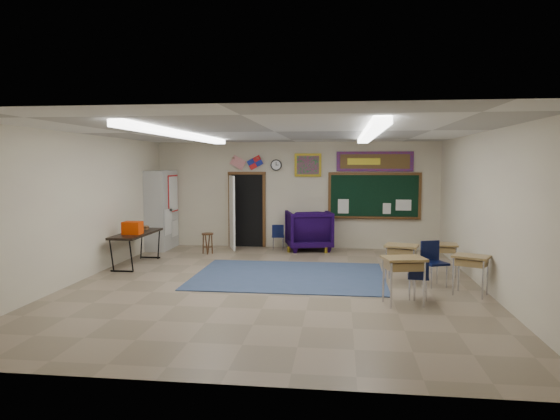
# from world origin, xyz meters

# --- Properties ---
(floor) EXTENTS (9.00, 9.00, 0.00)m
(floor) POSITION_xyz_m (0.00, 0.00, 0.00)
(floor) COLOR #87745D
(floor) RESTS_ON ground
(back_wall) EXTENTS (8.00, 0.04, 3.00)m
(back_wall) POSITION_xyz_m (0.00, 4.50, 1.50)
(back_wall) COLOR beige
(back_wall) RESTS_ON floor
(front_wall) EXTENTS (8.00, 0.04, 3.00)m
(front_wall) POSITION_xyz_m (0.00, -4.50, 1.50)
(front_wall) COLOR beige
(front_wall) RESTS_ON floor
(left_wall) EXTENTS (0.04, 9.00, 3.00)m
(left_wall) POSITION_xyz_m (-4.00, 0.00, 1.50)
(left_wall) COLOR beige
(left_wall) RESTS_ON floor
(right_wall) EXTENTS (0.04, 9.00, 3.00)m
(right_wall) POSITION_xyz_m (4.00, 0.00, 1.50)
(right_wall) COLOR beige
(right_wall) RESTS_ON floor
(ceiling) EXTENTS (8.00, 9.00, 0.04)m
(ceiling) POSITION_xyz_m (0.00, 0.00, 3.00)
(ceiling) COLOR silver
(ceiling) RESTS_ON back_wall
(area_rug) EXTENTS (4.00, 3.00, 0.02)m
(area_rug) POSITION_xyz_m (0.20, 0.80, 0.01)
(area_rug) COLOR #354364
(area_rug) RESTS_ON floor
(fluorescent_strips) EXTENTS (3.86, 6.00, 0.10)m
(fluorescent_strips) POSITION_xyz_m (0.00, 0.00, 2.94)
(fluorescent_strips) COLOR white
(fluorescent_strips) RESTS_ON ceiling
(doorway) EXTENTS (1.10, 0.89, 2.16)m
(doorway) POSITION_xyz_m (-1.50, 4.35, 1.06)
(doorway) COLOR black
(doorway) RESTS_ON back_wall
(chalkboard) EXTENTS (2.55, 0.14, 1.30)m
(chalkboard) POSITION_xyz_m (2.20, 4.46, 1.46)
(chalkboard) COLOR #583519
(chalkboard) RESTS_ON back_wall
(bulletin_board) EXTENTS (2.10, 0.05, 0.55)m
(bulletin_board) POSITION_xyz_m (2.20, 4.47, 2.45)
(bulletin_board) COLOR #A41A0E
(bulletin_board) RESTS_ON back_wall
(framed_art_print) EXTENTS (0.75, 0.05, 0.65)m
(framed_art_print) POSITION_xyz_m (0.35, 4.47, 2.35)
(framed_art_print) COLOR olive
(framed_art_print) RESTS_ON back_wall
(wall_clock) EXTENTS (0.32, 0.05, 0.32)m
(wall_clock) POSITION_xyz_m (-0.55, 4.47, 2.35)
(wall_clock) COLOR black
(wall_clock) RESTS_ON back_wall
(wall_flags) EXTENTS (1.16, 0.06, 0.70)m
(wall_flags) POSITION_xyz_m (-1.40, 4.44, 2.48)
(wall_flags) COLOR red
(wall_flags) RESTS_ON back_wall
(storage_cabinet) EXTENTS (0.59, 1.25, 2.20)m
(storage_cabinet) POSITION_xyz_m (-3.71, 3.85, 1.10)
(storage_cabinet) COLOR #A9A9A5
(storage_cabinet) RESTS_ON floor
(wingback_armchair) EXTENTS (1.44, 1.47, 1.11)m
(wingback_armchair) POSITION_xyz_m (0.40, 4.15, 0.55)
(wingback_armchair) COLOR black
(wingback_armchair) RESTS_ON floor
(student_chair_reading) EXTENTS (0.39, 0.39, 0.72)m
(student_chair_reading) POSITION_xyz_m (-0.44, 4.06, 0.36)
(student_chair_reading) COLOR black
(student_chair_reading) RESTS_ON floor
(student_chair_desk_a) EXTENTS (0.42, 0.42, 0.75)m
(student_chair_desk_a) POSITION_xyz_m (2.65, -0.71, 0.38)
(student_chair_desk_a) COLOR black
(student_chair_desk_a) RESTS_ON floor
(student_chair_desk_b) EXTENTS (0.57, 0.57, 0.87)m
(student_chair_desk_b) POSITION_xyz_m (3.11, 0.26, 0.44)
(student_chair_desk_b) COLOR black
(student_chair_desk_b) RESTS_ON floor
(student_desk_front_left) EXTENTS (0.74, 0.63, 0.76)m
(student_desk_front_left) POSITION_xyz_m (2.50, 0.54, 0.43)
(student_desk_front_left) COLOR #9C7E49
(student_desk_front_left) RESTS_ON floor
(student_desk_front_right) EXTENTS (0.62, 0.50, 0.69)m
(student_desk_front_right) POSITION_xyz_m (3.46, 1.24, 0.39)
(student_desk_front_right) COLOR #9C7E49
(student_desk_front_right) RESTS_ON floor
(student_desk_back_left) EXTENTS (0.78, 0.65, 0.81)m
(student_desk_back_left) POSITION_xyz_m (2.34, -1.11, 0.45)
(student_desk_back_left) COLOR #9C7E49
(student_desk_back_left) RESTS_ON floor
(student_desk_back_right) EXTENTS (0.75, 0.69, 0.73)m
(student_desk_back_right) POSITION_xyz_m (3.63, -0.34, 0.41)
(student_desk_back_right) COLOR #9C7E49
(student_desk_back_right) RESTS_ON floor
(folding_table) EXTENTS (0.63, 1.86, 1.06)m
(folding_table) POSITION_xyz_m (-3.51, 1.57, 0.42)
(folding_table) COLOR black
(folding_table) RESTS_ON floor
(wooden_stool) EXTENTS (0.31, 0.31, 0.55)m
(wooden_stool) POSITION_xyz_m (-2.23, 3.20, 0.28)
(wooden_stool) COLOR #4E3117
(wooden_stool) RESTS_ON floor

